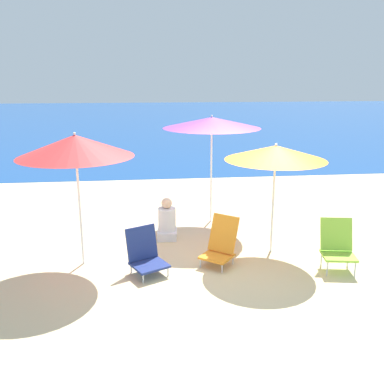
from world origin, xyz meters
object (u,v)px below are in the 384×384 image
beach_umbrella_purple (212,123)px  beach_chair_navy (145,254)px  beach_umbrella_red (75,146)px  person_seated_near (167,222)px  beach_umbrella_orange (276,153)px  beach_chair_lime (337,244)px  beach_chair_orange (221,243)px

beach_umbrella_purple → beach_chair_navy: bearing=-121.2°
beach_umbrella_red → person_seated_near: beach_umbrella_red is taller
beach_umbrella_orange → beach_chair_navy: beach_umbrella_orange is taller
beach_umbrella_purple → person_seated_near: 2.25m
beach_umbrella_orange → beach_chair_navy: size_ratio=2.66×
beach_umbrella_red → beach_umbrella_orange: 3.29m
beach_umbrella_orange → beach_chair_lime: (0.85, -0.80, -1.38)m
beach_umbrella_red → beach_chair_lime: (4.13, -0.63, -1.58)m
beach_umbrella_purple → beach_chair_orange: bearing=-94.5°
beach_chair_lime → beach_chair_orange: 1.89m
beach_umbrella_orange → beach_umbrella_purple: beach_umbrella_purple is taller
beach_umbrella_purple → person_seated_near: bearing=-137.6°
beach_umbrella_purple → beach_chair_lime: beach_umbrella_purple is taller
beach_chair_lime → person_seated_near: person_seated_near is taller
beach_umbrella_orange → beach_umbrella_purple: size_ratio=0.86×
beach_chair_navy → person_seated_near: person_seated_near is taller
beach_chair_navy → beach_chair_lime: bearing=-30.8°
beach_chair_lime → person_seated_near: (-2.67, 1.64, -0.09)m
beach_umbrella_red → beach_umbrella_purple: beach_umbrella_purple is taller
beach_umbrella_orange → beach_umbrella_purple: (-0.82, 1.75, 0.34)m
beach_umbrella_orange → beach_chair_navy: (-2.24, -0.59, -1.48)m
beach_chair_navy → beach_chair_orange: size_ratio=0.92×
beach_chair_lime → beach_chair_navy: size_ratio=1.10×
beach_chair_navy → person_seated_near: size_ratio=0.91×
beach_umbrella_purple → beach_chair_navy: 3.29m
beach_chair_orange → beach_chair_navy: bearing=-133.3°
beach_chair_lime → beach_umbrella_purple: bearing=132.8°
beach_umbrella_red → beach_chair_orange: 2.82m
beach_chair_lime → beach_chair_navy: beach_chair_lime is taller
beach_umbrella_purple → person_seated_near: size_ratio=2.81×
beach_chair_lime → beach_umbrella_orange: bearing=146.5°
beach_chair_orange → beach_chair_lime: bearing=26.2°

